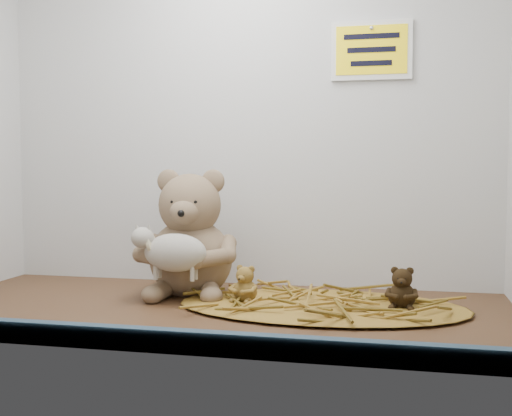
% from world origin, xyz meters
% --- Properties ---
extents(alcove_shell, '(1.20, 0.60, 0.90)m').
position_xyz_m(alcove_shell, '(0.00, 0.09, 0.45)').
color(alcove_shell, '#3F2615').
rests_on(alcove_shell, ground).
extents(front_rail, '(1.19, 0.02, 0.04)m').
position_xyz_m(front_rail, '(0.00, -0.29, 0.02)').
color(front_rail, '#334A61').
rests_on(front_rail, shelf_floor).
extents(straw_bed, '(0.59, 0.34, 0.01)m').
position_xyz_m(straw_bed, '(0.22, 0.06, 0.01)').
color(straw_bed, olive).
rests_on(straw_bed, shelf_floor).
extents(main_teddy, '(0.25, 0.26, 0.28)m').
position_xyz_m(main_teddy, '(-0.08, 0.14, 0.14)').
color(main_teddy, '#8D7457').
rests_on(main_teddy, shelf_floor).
extents(toy_lamb, '(0.17, 0.11, 0.11)m').
position_xyz_m(toy_lamb, '(-0.08, 0.04, 0.11)').
color(toy_lamb, beige).
rests_on(toy_lamb, main_teddy).
extents(mini_teddy_tan, '(0.07, 0.08, 0.07)m').
position_xyz_m(mini_teddy_tan, '(0.06, 0.06, 0.05)').
color(mini_teddy_tan, olive).
rests_on(mini_teddy_tan, straw_bed).
extents(mini_teddy_brown, '(0.07, 0.07, 0.08)m').
position_xyz_m(mini_teddy_brown, '(0.37, 0.07, 0.05)').
color(mini_teddy_brown, black).
rests_on(mini_teddy_brown, straw_bed).
extents(wall_sign, '(0.16, 0.01, 0.11)m').
position_xyz_m(wall_sign, '(0.30, 0.29, 0.55)').
color(wall_sign, yellow).
rests_on(wall_sign, back_wall).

